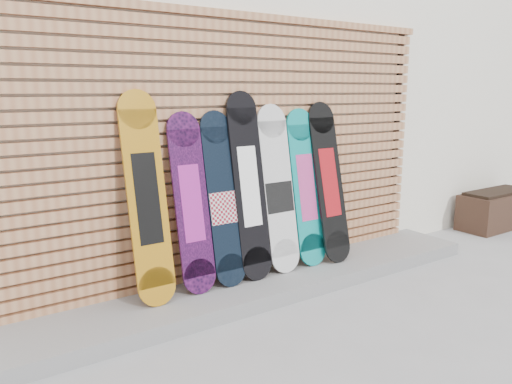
% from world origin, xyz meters
% --- Properties ---
extents(ground, '(80.00, 80.00, 0.00)m').
position_xyz_m(ground, '(0.00, 0.00, 0.00)').
color(ground, gray).
rests_on(ground, ground).
extents(building, '(12.00, 5.00, 3.60)m').
position_xyz_m(building, '(0.50, 3.50, 1.80)').
color(building, white).
rests_on(building, ground).
extents(concrete_step, '(4.60, 0.70, 0.12)m').
position_xyz_m(concrete_step, '(-0.15, 0.68, 0.06)').
color(concrete_step, gray).
rests_on(concrete_step, ground).
extents(slat_wall, '(4.26, 0.08, 2.29)m').
position_xyz_m(slat_wall, '(-0.15, 0.97, 1.21)').
color(slat_wall, '#AB6E47').
rests_on(slat_wall, ground).
extents(planter_box, '(1.04, 0.43, 0.47)m').
position_xyz_m(planter_box, '(3.46, 0.71, 0.23)').
color(planter_box, '#301E15').
rests_on(planter_box, ground).
extents(snowboard_0, '(0.29, 0.31, 1.57)m').
position_xyz_m(snowboard_0, '(-1.03, 0.79, 0.90)').
color(snowboard_0, '#B17412').
rests_on(snowboard_0, concrete_step).
extents(snowboard_1, '(0.28, 0.29, 1.40)m').
position_xyz_m(snowboard_1, '(-0.67, 0.80, 0.82)').
color(snowboard_1, black).
rests_on(snowboard_1, concrete_step).
extents(snowboard_2, '(0.27, 0.30, 1.40)m').
position_xyz_m(snowboard_2, '(-0.39, 0.79, 0.81)').
color(snowboard_2, black).
rests_on(snowboard_2, concrete_step).
extents(snowboard_3, '(0.28, 0.30, 1.55)m').
position_xyz_m(snowboard_3, '(-0.14, 0.79, 0.89)').
color(snowboard_3, black).
rests_on(snowboard_3, concrete_step).
extents(snowboard_4, '(0.30, 0.30, 1.44)m').
position_xyz_m(snowboard_4, '(0.16, 0.79, 0.83)').
color(snowboard_4, silver).
rests_on(snowboard_4, concrete_step).
extents(snowboard_5, '(0.29, 0.30, 1.40)m').
position_xyz_m(snowboard_5, '(0.48, 0.80, 0.82)').
color(snowboard_5, '#0E8787').
rests_on(snowboard_5, concrete_step).
extents(snowboard_6, '(0.29, 0.36, 1.45)m').
position_xyz_m(snowboard_6, '(0.72, 0.76, 0.84)').
color(snowboard_6, black).
rests_on(snowboard_6, concrete_step).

